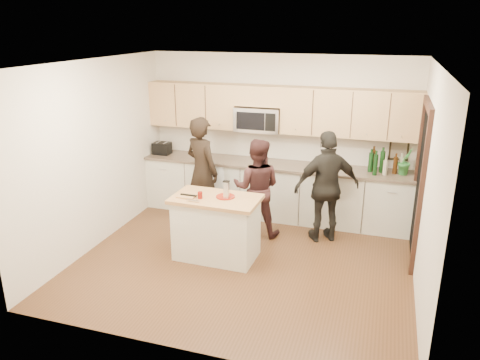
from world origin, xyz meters
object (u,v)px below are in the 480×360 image
(island, at_px, (216,227))
(woman_left, at_px, (202,171))
(woman_center, at_px, (257,188))
(toaster, at_px, (162,148))
(woman_right, at_px, (327,187))

(island, height_order, woman_left, woman_left)
(woman_left, bearing_deg, woman_center, -163.81)
(woman_center, bearing_deg, woman_left, -16.36)
(toaster, bearing_deg, woman_left, -30.94)
(woman_left, relative_size, woman_right, 1.05)
(woman_center, bearing_deg, island, 63.51)
(island, relative_size, woman_center, 0.79)
(toaster, relative_size, woman_right, 0.17)
(island, xyz_separation_m, woman_center, (0.33, 0.90, 0.31))
(toaster, bearing_deg, island, -45.57)
(woman_left, bearing_deg, woman_right, -155.30)
(woman_center, relative_size, woman_right, 0.90)
(island, distance_m, toaster, 2.42)
(island, distance_m, woman_right, 1.76)
(island, bearing_deg, woman_left, 122.20)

